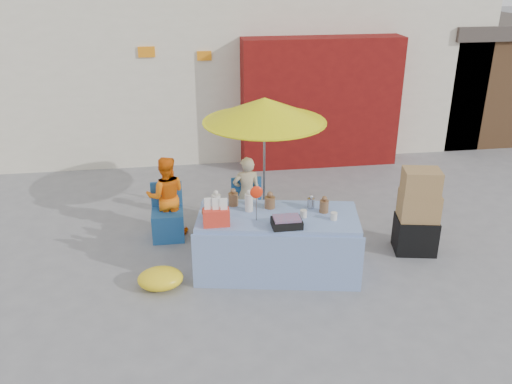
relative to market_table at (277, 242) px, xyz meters
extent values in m
plane|color=slate|center=(-0.56, -0.14, -0.43)|extent=(80.00, 80.00, 0.00)
cube|color=silver|center=(-0.56, 6.86, 1.82)|extent=(12.00, 5.00, 4.50)
cube|color=maroon|center=(1.64, 4.06, 0.87)|extent=(3.20, 0.60, 2.60)
cube|color=#4C331E|center=(5.94, 5.86, 0.77)|extent=(2.60, 3.00, 2.40)
cube|color=#3F3833|center=(5.94, 5.86, 2.12)|extent=(2.80, 3.20, 0.30)
cube|color=orange|center=(-1.76, 4.34, 1.92)|extent=(0.32, 0.04, 0.20)
cube|color=orange|center=(-0.66, 4.34, 1.82)|extent=(0.28, 0.04, 0.18)
cube|color=#7E9BCA|center=(0.01, 0.00, -0.01)|extent=(2.29, 1.35, 0.85)
cube|color=#7E9BCA|center=(-0.08, -0.49, -0.04)|extent=(2.17, 0.45, 0.79)
cube|color=#7E9BCA|center=(0.10, 0.49, -0.04)|extent=(2.17, 0.45, 0.79)
cylinder|color=silver|center=(-0.79, 0.33, 0.51)|extent=(0.15, 0.15, 0.20)
cylinder|color=brown|center=(-0.55, 0.39, 0.50)|extent=(0.16, 0.16, 0.18)
cylinder|color=silver|center=(-0.36, 0.19, 0.54)|extent=(0.13, 0.13, 0.25)
cylinder|color=brown|center=(-0.06, 0.24, 0.49)|extent=(0.17, 0.17, 0.16)
cylinder|color=#B2B2B7|center=(0.50, 0.16, 0.48)|extent=(0.12, 0.12, 0.14)
cylinder|color=brown|center=(0.64, 0.00, 0.50)|extent=(0.15, 0.15, 0.17)
cylinder|color=silver|center=(0.33, -0.12, 0.46)|extent=(0.11, 0.11, 0.10)
cylinder|color=silver|center=(0.71, -0.25, 0.46)|extent=(0.11, 0.11, 0.10)
sphere|color=brown|center=(-0.92, 0.06, 0.50)|extent=(0.17, 0.17, 0.17)
ellipsoid|color=red|center=(-0.30, -0.11, 0.81)|extent=(0.18, 0.09, 0.17)
cube|color=red|center=(-0.83, -0.18, 0.53)|extent=(0.36, 0.22, 0.23)
cube|color=black|center=(0.06, -0.35, 0.46)|extent=(0.43, 0.34, 0.10)
cube|color=#205694|center=(-1.49, 1.17, -0.21)|extent=(0.48, 0.46, 0.45)
cube|color=#205694|center=(-1.49, 1.39, 0.22)|extent=(0.48, 0.04, 0.40)
cube|color=#205694|center=(-0.24, 1.17, -0.21)|extent=(0.48, 0.46, 0.45)
cube|color=#205694|center=(-0.24, 1.39, 0.22)|extent=(0.48, 0.04, 0.40)
imported|color=orange|center=(-1.49, 1.32, 0.20)|extent=(0.62, 0.49, 1.28)
imported|color=tan|center=(-0.24, 1.32, 0.17)|extent=(0.44, 0.29, 1.21)
cylinder|color=gray|center=(0.06, 1.47, 0.57)|extent=(0.04, 0.04, 2.00)
cone|color=yellow|center=(0.06, 1.47, 1.47)|extent=(1.90, 1.90, 0.38)
cylinder|color=yellow|center=(0.06, 1.47, 1.29)|extent=(1.90, 1.90, 0.02)
cube|color=black|center=(2.12, 0.23, -0.17)|extent=(0.67, 0.58, 0.53)
cube|color=#AD7F4E|center=(2.12, 0.23, 0.30)|extent=(0.62, 0.53, 0.40)
cube|color=#AD7F4E|center=(2.10, 0.21, 0.68)|extent=(0.57, 0.48, 0.36)
ellipsoid|color=yellow|center=(-1.60, -0.22, -0.30)|extent=(0.65, 0.54, 0.27)
camera|label=1|loc=(-1.25, -6.41, 3.60)|focal=38.00mm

